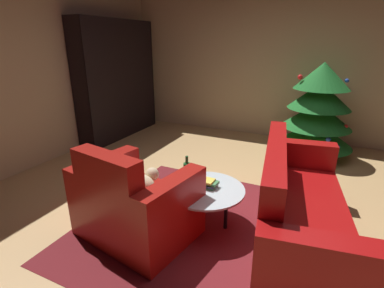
# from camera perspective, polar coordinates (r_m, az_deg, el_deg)

# --- Properties ---
(ground_plane) EXTENTS (7.28, 7.28, 0.00)m
(ground_plane) POSITION_cam_1_polar(r_m,az_deg,el_deg) (3.29, 8.64, -12.72)
(ground_plane) COLOR tan
(wall_back) EXTENTS (6.19, 0.06, 2.76)m
(wall_back) POSITION_cam_1_polar(r_m,az_deg,el_deg) (5.62, 18.31, 14.94)
(wall_back) COLOR tan
(wall_back) RESTS_ON ground
(wall_left) EXTENTS (0.06, 5.80, 2.76)m
(wall_left) POSITION_cam_1_polar(r_m,az_deg,el_deg) (4.67, -30.18, 12.56)
(wall_left) COLOR tan
(wall_left) RESTS_ON ground
(area_rug) EXTENTS (2.39, 2.24, 0.01)m
(area_rug) POSITION_cam_1_polar(r_m,az_deg,el_deg) (2.98, 2.88, -16.29)
(area_rug) COLOR maroon
(area_rug) RESTS_ON ground
(bookshelf_unit) EXTENTS (0.35, 1.88, 2.11)m
(bookshelf_unit) POSITION_cam_1_polar(r_m,az_deg,el_deg) (5.75, -13.45, 12.06)
(bookshelf_unit) COLOR black
(bookshelf_unit) RESTS_ON ground
(armchair_red) EXTENTS (1.14, 0.94, 0.91)m
(armchair_red) POSITION_cam_1_polar(r_m,az_deg,el_deg) (2.78, -11.28, -11.67)
(armchair_red) COLOR maroon
(armchair_red) RESTS_ON ground
(couch_red) EXTENTS (0.99, 2.00, 0.93)m
(couch_red) POSITION_cam_1_polar(r_m,az_deg,el_deg) (2.80, 20.02, -12.54)
(couch_red) COLOR #9F0E0F
(couch_red) RESTS_ON ground
(coffee_table) EXTENTS (0.77, 0.77, 0.40)m
(coffee_table) POSITION_cam_1_polar(r_m,az_deg,el_deg) (2.86, 2.59, -9.27)
(coffee_table) COLOR black
(coffee_table) RESTS_ON ground
(book_stack_on_table) EXTENTS (0.21, 0.16, 0.08)m
(book_stack_on_table) POSITION_cam_1_polar(r_m,az_deg,el_deg) (2.86, 3.05, -7.69)
(book_stack_on_table) COLOR #39794D
(book_stack_on_table) RESTS_ON coffee_table
(bottle_on_table) EXTENTS (0.07, 0.07, 0.29)m
(bottle_on_table) POSITION_cam_1_polar(r_m,az_deg,el_deg) (2.89, -1.01, -5.62)
(bottle_on_table) COLOR #1F5528
(bottle_on_table) RESTS_ON coffee_table
(decorated_tree) EXTENTS (1.14, 1.14, 1.46)m
(decorated_tree) POSITION_cam_1_polar(r_m,az_deg,el_deg) (4.89, 23.55, 6.06)
(decorated_tree) COLOR brown
(decorated_tree) RESTS_ON ground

